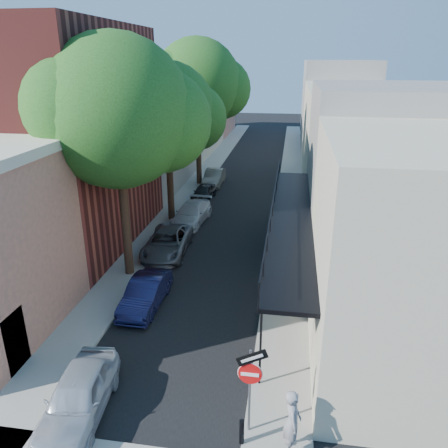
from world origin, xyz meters
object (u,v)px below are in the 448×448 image
at_px(bollard, 242,432).
at_px(oak_mid, 174,113).
at_px(sign_post, 250,377).
at_px(parked_car_c, 167,242).
at_px(oak_near, 128,115).
at_px(parked_car_d, 192,213).
at_px(parked_car_a, 79,396).
at_px(pedestrian, 292,421).
at_px(parked_car_e, 204,192).
at_px(parked_car_f, 214,177).
at_px(parked_car_b, 146,293).
at_px(oak_far, 203,84).

height_order(bollard, oak_mid, oak_mid).
height_order(sign_post, parked_car_c, sign_post).
bearing_deg(sign_post, oak_near, 125.09).
xyz_separation_m(sign_post, parked_car_d, (-5.52, 16.76, -1.38)).
xyz_separation_m(bollard, parked_car_a, (-5.02, 0.42, 0.18)).
xyz_separation_m(bollard, pedestrian, (1.36, 0.00, 0.59)).
height_order(sign_post, bollard, sign_post).
xyz_separation_m(sign_post, parked_car_e, (-5.76, 21.97, -1.46)).
xyz_separation_m(oak_near, parked_car_f, (0.86, 16.72, -7.20)).
bearing_deg(pedestrian, parked_car_a, 82.14).
bearing_deg(oak_mid, parked_car_b, -82.74).
relative_size(parked_car_a, pedestrian, 2.09).
xyz_separation_m(parked_car_a, parked_car_c, (-0.58, 11.84, -0.03)).
height_order(bollard, parked_car_e, parked_car_e).
bearing_deg(oak_near, sign_post, -54.91).
bearing_deg(parked_car_a, sign_post, -5.27).
height_order(sign_post, parked_car_e, sign_post).
xyz_separation_m(parked_car_d, parked_car_f, (-0.15, 9.24, 0.02)).
distance_m(oak_near, parked_car_e, 14.65).
distance_m(oak_far, pedestrian, 28.76).
relative_size(oak_far, parked_car_d, 2.62).
xyz_separation_m(oak_far, pedestrian, (7.72, -26.77, -7.15)).
height_order(oak_far, parked_car_f, oak_far).
bearing_deg(parked_car_e, oak_far, 105.50).
bearing_deg(oak_far, sign_post, -76.09).
bearing_deg(oak_near, oak_mid, 90.37).
xyz_separation_m(oak_near, oak_mid, (-0.05, 7.97, -0.82)).
relative_size(oak_near, pedestrian, 5.79).
bearing_deg(oak_near, bollard, -56.88).
xyz_separation_m(oak_mid, parked_car_b, (1.40, -11.00, -6.41)).
height_order(parked_car_c, parked_car_f, parked_car_f).
bearing_deg(sign_post, pedestrian, -21.41).
distance_m(parked_car_a, parked_car_e, 22.03).
bearing_deg(parked_car_b, sign_post, -49.58).
relative_size(oak_far, pedestrian, 6.03).
relative_size(oak_near, oak_mid, 1.12).
bearing_deg(parked_car_e, parked_car_b, -82.26).
xyz_separation_m(sign_post, bollard, (-0.16, -0.47, -1.52)).
bearing_deg(sign_post, parked_car_b, 129.61).
bearing_deg(bollard, oak_near, 123.12).
xyz_separation_m(parked_car_d, parked_car_e, (-0.24, 5.21, -0.09)).
relative_size(oak_far, parked_car_a, 2.89).
distance_m(bollard, parked_car_d, 18.05).
bearing_deg(parked_car_c, sign_post, -66.48).
bearing_deg(parked_car_d, parked_car_a, -83.44).
distance_m(oak_near, parked_car_a, 11.86).
bearing_deg(oak_far, parked_car_b, -86.18).
relative_size(sign_post, oak_far, 0.25).
height_order(oak_near, parked_car_d, oak_near).
bearing_deg(sign_post, parked_car_c, 116.04).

